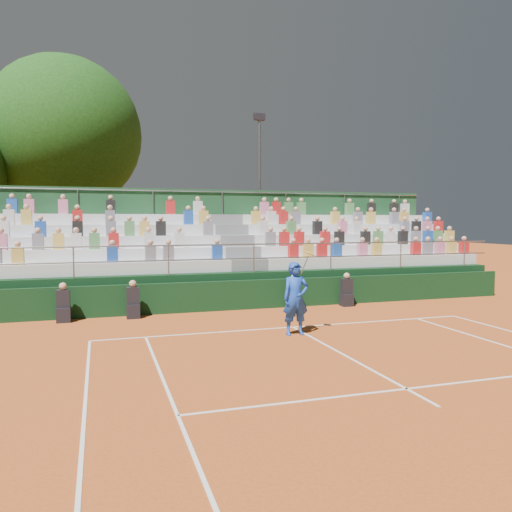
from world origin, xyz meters
name	(u,v)px	position (x,y,z in m)	size (l,w,h in m)	color
ground	(293,327)	(0.00, 0.00, 0.00)	(90.00, 90.00, 0.00)	#BA531F
courtside_wall	(259,294)	(0.00, 3.20, 0.50)	(20.00, 0.15, 1.00)	black
line_officials	(217,299)	(-1.56, 2.75, 0.48)	(9.81, 0.40, 1.19)	black
grandstand	(235,269)	(0.01, 6.43, 1.09)	(20.00, 5.20, 4.40)	black
tennis_player	(296,298)	(-0.28, -0.88, 0.97)	(0.89, 0.50, 2.22)	#1845B6
tree_east	(64,134)	(-6.83, 14.85, 7.50)	(7.87, 7.87, 11.45)	#352513
floodlight_mast	(259,183)	(2.94, 12.25, 5.01)	(0.60, 0.25, 8.65)	gray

